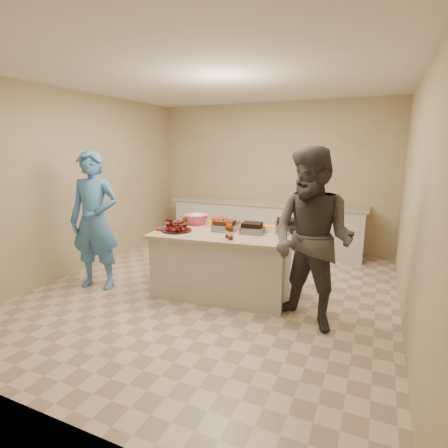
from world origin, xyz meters
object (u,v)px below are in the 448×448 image
at_px(coleslaw_bowl, 197,224).
at_px(guest_blue, 100,286).
at_px(bbq_bottle_a, 231,240).
at_px(guest_gray, 307,324).
at_px(plastic_cup, 185,224).
at_px(roasting_pan, 287,233).
at_px(bbq_bottle_b, 228,238).
at_px(mustard_bottle, 210,227).
at_px(island, 222,294).
at_px(rib_platter, 177,231).

height_order(coleslaw_bowl, guest_blue, coleslaw_bowl).
xyz_separation_m(bbq_bottle_a, guest_gray, (0.95, -0.09, -0.83)).
bearing_deg(guest_blue, plastic_cup, 22.45).
xyz_separation_m(roasting_pan, bbq_bottle_b, (-0.58, -0.55, 0.00)).
bearing_deg(mustard_bottle, island, -38.13).
bearing_deg(rib_platter, island, 16.65).
xyz_separation_m(island, rib_platter, (-0.57, -0.17, 0.83)).
relative_size(island, mustard_bottle, 14.12).
bearing_deg(plastic_cup, bbq_bottle_a, -30.46).
height_order(bbq_bottle_a, guest_blue, bbq_bottle_a).
distance_m(bbq_bottle_b, guest_blue, 2.03).
distance_m(rib_platter, guest_gray, 1.94).
bearing_deg(rib_platter, bbq_bottle_a, -8.14).
bearing_deg(guest_gray, coleslaw_bowl, -179.88).
bearing_deg(guest_blue, rib_platter, 0.59).
distance_m(bbq_bottle_a, plastic_cup, 1.08).
height_order(roasting_pan, coleslaw_bowl, coleslaw_bowl).
xyz_separation_m(rib_platter, plastic_cup, (-0.13, 0.43, 0.00)).
bearing_deg(bbq_bottle_b, island, 127.05).
bearing_deg(guest_gray, island, -175.77).
relative_size(roasting_pan, bbq_bottle_b, 1.73).
distance_m(island, roasting_pan, 1.16).
xyz_separation_m(bbq_bottle_b, guest_gray, (1.01, -0.15, -0.83)).
height_order(mustard_bottle, plastic_cup, mustard_bottle).
distance_m(bbq_bottle_a, guest_gray, 1.26).
xyz_separation_m(bbq_bottle_a, mustard_bottle, (-0.51, 0.50, 0.00)).
height_order(coleslaw_bowl, bbq_bottle_a, coleslaw_bowl).
height_order(island, bbq_bottle_a, bbq_bottle_a).
bearing_deg(bbq_bottle_b, guest_blue, -172.77).
distance_m(bbq_bottle_b, plastic_cup, 0.99).
bearing_deg(rib_platter, roasting_pan, 20.79).
distance_m(coleslaw_bowl, bbq_bottle_b, 0.88).
height_order(island, guest_blue, island).
relative_size(bbq_bottle_a, mustard_bottle, 1.50).
relative_size(coleslaw_bowl, bbq_bottle_a, 1.83).
relative_size(bbq_bottle_b, guest_gray, 0.09).
height_order(roasting_pan, guest_blue, roasting_pan).
relative_size(roasting_pan, mustard_bottle, 2.40).
relative_size(coleslaw_bowl, guest_gray, 0.18).
bearing_deg(bbq_bottle_a, guest_blue, -174.84).
bearing_deg(roasting_pan, bbq_bottle_b, -154.06).
xyz_separation_m(rib_platter, guest_gray, (1.75, -0.20, -0.83)).
height_order(roasting_pan, plastic_cup, roasting_pan).
height_order(rib_platter, mustard_bottle, rib_platter).
distance_m(mustard_bottle, guest_blue, 1.75).
relative_size(coleslaw_bowl, bbq_bottle_b, 1.97).
distance_m(island, rib_platter, 1.02).
relative_size(island, bbq_bottle_b, 10.14).
height_order(bbq_bottle_a, bbq_bottle_b, bbq_bottle_a).
xyz_separation_m(island, bbq_bottle_a, (0.23, -0.28, 0.83)).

